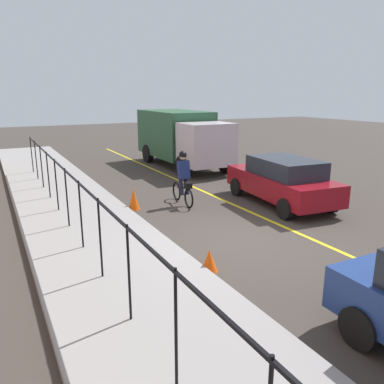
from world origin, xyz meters
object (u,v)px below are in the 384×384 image
patrol_sedan (282,180)px  traffic_cone_near (134,199)px  traffic_cone_far (209,261)px  cyclist_lead (183,178)px  box_truck_background (181,136)px

patrol_sedan → traffic_cone_near: (1.72, 4.65, -0.48)m
traffic_cone_near → traffic_cone_far: traffic_cone_near is taller
traffic_cone_near → traffic_cone_far: size_ratio=1.45×
cyclist_lead → patrol_sedan: cyclist_lead is taller
box_truck_background → traffic_cone_near: 7.86m
patrol_sedan → traffic_cone_far: size_ratio=9.46×
patrol_sedan → cyclist_lead: bearing=69.5°
traffic_cone_far → traffic_cone_near: bearing=-1.3°
traffic_cone_near → patrol_sedan: bearing=-110.3°
patrol_sedan → traffic_cone_near: size_ratio=6.54×
traffic_cone_near → traffic_cone_far: (-4.97, 0.12, -0.11)m
patrol_sedan → traffic_cone_near: patrol_sedan is taller
patrol_sedan → traffic_cone_far: 5.80m
cyclist_lead → traffic_cone_far: bearing=162.9°
cyclist_lead → patrol_sedan: (-1.48, -2.97, -0.09)m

